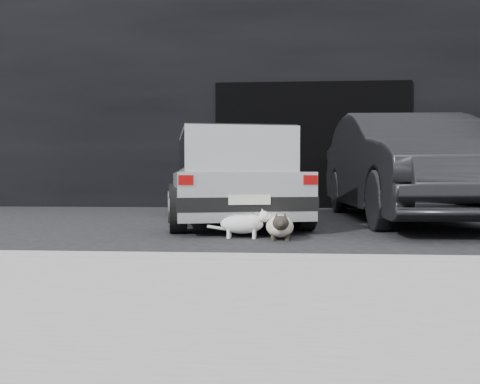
# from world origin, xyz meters

# --- Properties ---
(ground) EXTENTS (80.00, 80.00, 0.00)m
(ground) POSITION_xyz_m (0.00, 0.00, 0.00)
(ground) COLOR black
(ground) RESTS_ON ground
(building_facade) EXTENTS (34.00, 4.00, 5.00)m
(building_facade) POSITION_xyz_m (1.00, 6.00, 2.50)
(building_facade) COLOR black
(building_facade) RESTS_ON ground
(garage_opening) EXTENTS (4.00, 0.10, 2.60)m
(garage_opening) POSITION_xyz_m (1.00, 3.99, 1.30)
(garage_opening) COLOR black
(garage_opening) RESTS_ON ground
(curb) EXTENTS (18.00, 0.25, 0.12)m
(curb) POSITION_xyz_m (1.00, -2.60, 0.06)
(curb) COLOR gray
(curb) RESTS_ON ground
(sidewalk) EXTENTS (18.00, 2.20, 0.11)m
(sidewalk) POSITION_xyz_m (1.00, -3.80, 0.06)
(sidewalk) COLOR gray
(sidewalk) RESTS_ON ground
(silver_hatchback) EXTENTS (2.31, 3.75, 1.29)m
(silver_hatchback) POSITION_xyz_m (-0.44, 0.88, 0.70)
(silver_hatchback) COLOR silver
(silver_hatchback) RESTS_ON ground
(second_car) EXTENTS (1.84, 4.96, 1.62)m
(second_car) POSITION_xyz_m (2.18, 1.36, 0.81)
(second_car) COLOR black
(second_car) RESTS_ON ground
(cat_siamese) EXTENTS (0.30, 0.88, 0.30)m
(cat_siamese) POSITION_xyz_m (0.25, -0.83, 0.14)
(cat_siamese) COLOR beige
(cat_siamese) RESTS_ON ground
(cat_white) EXTENTS (0.69, 0.25, 0.32)m
(cat_white) POSITION_xyz_m (-0.12, -0.78, 0.16)
(cat_white) COLOR silver
(cat_white) RESTS_ON ground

